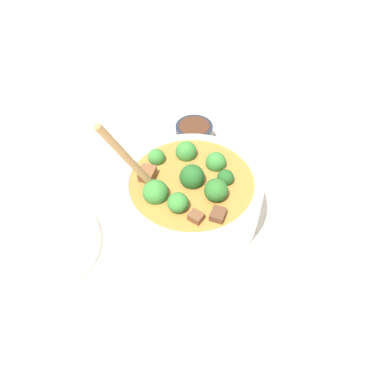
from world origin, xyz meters
TOP-DOWN VIEW (x-y plane):
  - ground_plane at (0.00, 0.00)m, footprint 4.00×4.00m
  - stew_bowl at (0.00, -0.00)m, footprint 0.25×0.24m
  - condiment_bowl at (-0.10, -0.17)m, footprint 0.08×0.08m
  - empty_plate at (0.26, -0.06)m, footprint 0.21×0.21m

SIDE VIEW (x-z plane):
  - ground_plane at x=0.00m, z-range 0.00..0.00m
  - empty_plate at x=0.26m, z-range 0.00..0.02m
  - condiment_bowl at x=-0.10m, z-range 0.00..0.05m
  - stew_bowl at x=0.00m, z-range -0.06..0.17m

